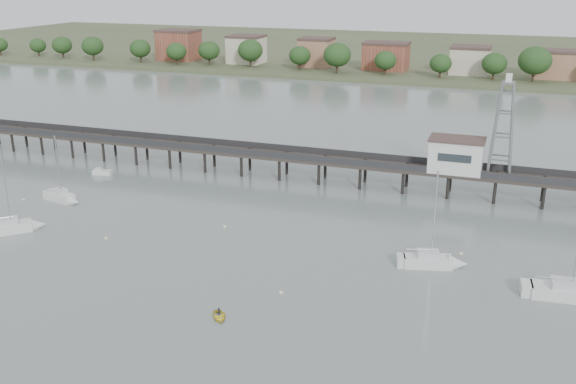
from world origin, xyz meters
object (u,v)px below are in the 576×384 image
at_px(lattice_tower, 503,130).
at_px(sailboat_b, 64,198).
at_px(sailboat_a, 18,227).
at_px(pier, 302,158).
at_px(white_tender, 102,172).
at_px(yellow_dinghy, 219,318).
at_px(sailboat_c, 437,262).

distance_m(lattice_tower, sailboat_b, 67.32).
bearing_deg(sailboat_a, lattice_tower, -13.86).
height_order(pier, sailboat_a, sailboat_a).
xyz_separation_m(white_tender, yellow_dinghy, (40.18, -37.68, -0.39)).
xyz_separation_m(sailboat_a, yellow_dinghy, (35.73, -12.02, -0.64)).
distance_m(sailboat_b, white_tender, 14.18).
bearing_deg(sailboat_b, white_tender, 113.94).
distance_m(sailboat_a, yellow_dinghy, 37.70).
bearing_deg(pier, yellow_dinghy, -82.29).
bearing_deg(white_tender, pier, 4.24).
xyz_separation_m(sailboat_c, sailboat_a, (-55.30, -7.58, -0.00)).
height_order(sailboat_a, sailboat_b, sailboat_a).
xyz_separation_m(pier, sailboat_b, (-30.95, -22.87, -3.14)).
bearing_deg(white_tender, sailboat_b, -88.83).
bearing_deg(sailboat_b, yellow_dinghy, -20.44).
relative_size(sailboat_b, yellow_dinghy, 4.18).
relative_size(pier, lattice_tower, 9.68).
distance_m(sailboat_b, yellow_dinghy, 44.23).
bearing_deg(sailboat_a, pier, 6.18).
distance_m(pier, white_tender, 35.20).
bearing_deg(yellow_dinghy, pier, 62.55).
height_order(lattice_tower, yellow_dinghy, lattice_tower).
relative_size(lattice_tower, sailboat_b, 1.43).
bearing_deg(white_tender, sailboat_a, -90.82).
xyz_separation_m(pier, yellow_dinghy, (6.32, -46.68, -3.79)).
xyz_separation_m(sailboat_b, white_tender, (-2.90, 13.88, -0.27)).
distance_m(white_tender, yellow_dinghy, 55.08).
relative_size(sailboat_a, white_tender, 3.80).
height_order(lattice_tower, sailboat_a, lattice_tower).
relative_size(white_tender, yellow_dinghy, 1.32).
bearing_deg(sailboat_b, sailboat_a, -70.42).
relative_size(sailboat_c, sailboat_b, 1.17).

